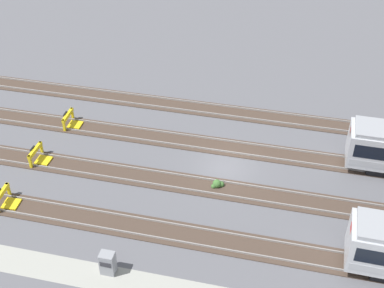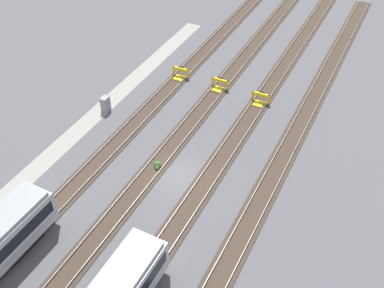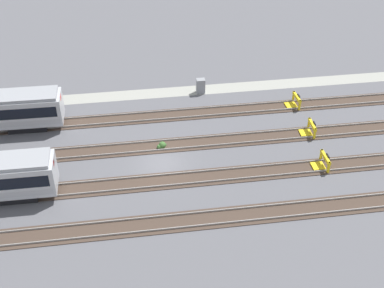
{
  "view_description": "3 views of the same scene",
  "coord_description": "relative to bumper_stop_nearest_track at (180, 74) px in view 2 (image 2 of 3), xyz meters",
  "views": [
    {
      "loc": [
        4.58,
        -31.15,
        26.16
      ],
      "look_at": [
        -2.69,
        -0.0,
        1.8
      ],
      "focal_mm": 50.0,
      "sensor_mm": 36.0,
      "label": 1
    },
    {
      "loc": [
        24.45,
        13.84,
        28.68
      ],
      "look_at": [
        -2.69,
        -0.0,
        1.8
      ],
      "focal_mm": 42.0,
      "sensor_mm": 36.0,
      "label": 2
    },
    {
      "loc": [
        2.63,
        36.96,
        29.15
      ],
      "look_at": [
        -2.69,
        -0.0,
        1.8
      ],
      "focal_mm": 50.0,
      "sensor_mm": 36.0,
      "label": 3
    }
  ],
  "objects": [
    {
      "name": "ground_plane",
      "position": [
        14.28,
        7.5,
        -0.51
      ],
      "size": [
        400.0,
        400.0,
        0.0
      ],
      "primitive_type": "plane",
      "color": "#5B5B60"
    },
    {
      "name": "rail_track_near_inner",
      "position": [
        14.28,
        5.0,
        -0.47
      ],
      "size": [
        90.0,
        2.24,
        0.21
      ],
      "color": "#47382D",
      "rests_on": "ground"
    },
    {
      "name": "rail_track_nearest",
      "position": [
        14.28,
        -0.01,
        -0.47
      ],
      "size": [
        90.0,
        2.23,
        0.21
      ],
      "color": "#47382D",
      "rests_on": "ground"
    },
    {
      "name": "rail_track_far_inner",
      "position": [
        14.28,
        15.01,
        -0.47
      ],
      "size": [
        90.0,
        2.23,
        0.21
      ],
      "color": "#47382D",
      "rests_on": "ground"
    },
    {
      "name": "weed_clump",
      "position": [
        14.04,
        5.2,
        -0.27
      ],
      "size": [
        0.92,
        0.7,
        0.64
      ],
      "color": "#427033",
      "rests_on": "ground"
    },
    {
      "name": "bumper_stop_middle_track",
      "position": [
        0.55,
        10.01,
        0.0
      ],
      "size": [
        1.36,
        2.0,
        1.22
      ],
      "color": "yellow",
      "rests_on": "ground"
    },
    {
      "name": "bumper_stop_nearest_track",
      "position": [
        0.0,
        0.0,
        0.0
      ],
      "size": [
        1.38,
        2.01,
        1.22
      ],
      "color": "yellow",
      "rests_on": "ground"
    },
    {
      "name": "electrical_cabinet",
      "position": [
        9.02,
        -4.0,
        0.29
      ],
      "size": [
        0.9,
        0.73,
        1.6
      ],
      "color": "gray",
      "rests_on": "ground"
    },
    {
      "name": "service_walkway",
      "position": [
        14.28,
        -4.52,
        -0.51
      ],
      "size": [
        54.0,
        2.0,
        0.01
      ],
      "primitive_type": "cube",
      "color": "#9E9E93",
      "rests_on": "ground"
    },
    {
      "name": "bumper_stop_near_inner_track",
      "position": [
        0.05,
        4.99,
        0.0
      ],
      "size": [
        1.36,
        2.0,
        1.22
      ],
      "color": "yellow",
      "rests_on": "ground"
    },
    {
      "name": "rail_track_middle",
      "position": [
        14.28,
        10.0,
        -0.47
      ],
      "size": [
        90.0,
        2.24,
        0.21
      ],
      "color": "#47382D",
      "rests_on": "ground"
    }
  ]
}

